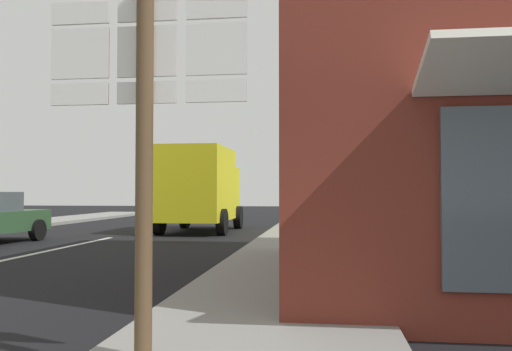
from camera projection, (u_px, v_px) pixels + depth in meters
The scene contains 5 objects.
ground_plane at pixel (83, 244), 15.01m from camera, with size 80.00×80.00×0.00m, color black.
sidewalk_right at pixel (298, 252), 12.23m from camera, with size 2.68×44.00×0.14m, color gray.
delivery_truck at pixel (201, 187), 19.55m from camera, with size 2.49×5.00×3.05m.
route_sign_post at pixel (145, 126), 4.30m from camera, with size 1.66×0.14×3.20m.
traffic_light_far_right at pixel (283, 167), 21.56m from camera, with size 0.30×0.49×3.34m.
Camera 1 is at (6.81, -4.31, 1.47)m, focal length 37.23 mm.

